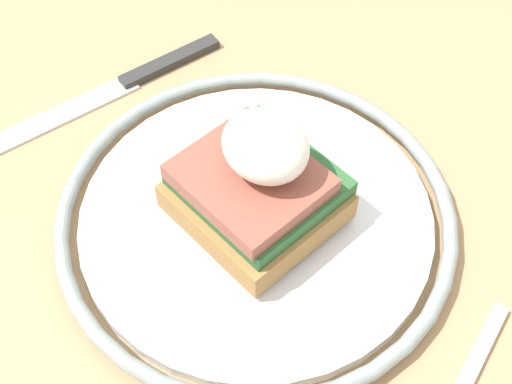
# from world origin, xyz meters

# --- Properties ---
(dining_table) EXTENTS (0.81, 0.87, 0.76)m
(dining_table) POSITION_xyz_m (0.00, 0.00, 0.63)
(dining_table) COLOR tan
(dining_table) RESTS_ON ground_plane
(plate) EXTENTS (0.26, 0.26, 0.02)m
(plate) POSITION_xyz_m (-0.01, 0.04, 0.76)
(plate) COLOR silver
(plate) RESTS_ON dining_table
(sandwich) EXTENTS (0.09, 0.09, 0.08)m
(sandwich) POSITION_xyz_m (-0.01, 0.04, 0.80)
(sandwich) COLOR #9E703D
(sandwich) RESTS_ON plate
(knife) EXTENTS (0.04, 0.20, 0.01)m
(knife) POSITION_xyz_m (0.15, 0.03, 0.76)
(knife) COLOR #2D2D2D
(knife) RESTS_ON dining_table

